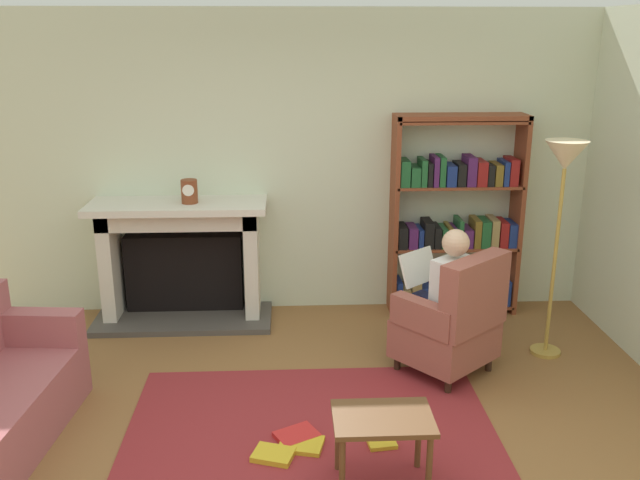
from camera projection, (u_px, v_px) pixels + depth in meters
ground at (313, 465)px, 4.10m from camera, size 14.00×14.00×0.00m
back_wall at (302, 165)px, 6.14m from camera, size 5.60×0.10×2.70m
area_rug at (311, 436)px, 4.38m from camera, size 2.40×1.80×0.01m
fireplace at (182, 256)px, 6.07m from camera, size 1.57×0.64×1.09m
mantel_clock at (189, 191)px, 5.80m from camera, size 0.14×0.14×0.20m
bookshelf at (456, 222)px, 6.14m from camera, size 1.16×0.32×1.81m
armchair_reading at (453, 322)px, 5.08m from camera, size 0.89×0.89×0.97m
seated_reader at (442, 293)px, 5.10m from camera, size 0.57×0.59×1.14m
side_table at (383, 427)px, 3.80m from camera, size 0.56×0.39×0.45m
scattered_books at (308, 443)px, 4.27m from camera, size 0.92×0.48×0.03m
floor_lamp at (564, 176)px, 5.10m from camera, size 0.32×0.32×1.73m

